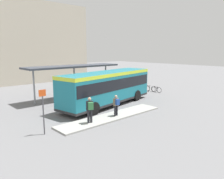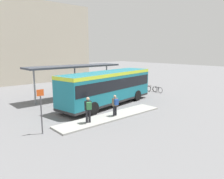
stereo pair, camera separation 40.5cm
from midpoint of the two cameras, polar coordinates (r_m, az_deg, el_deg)
The scene contains 11 objects.
ground_plane at distance 20.81m, azimuth -1.63°, elevation -4.01°, with size 120.00×120.00×0.00m, color slate.
curb_island at distance 17.00m, azimuth -0.55°, elevation -7.07°, with size 9.34×1.80×0.12m.
city_bus at distance 20.44m, azimuth -1.64°, elevation 0.99°, with size 10.81×4.27×3.14m.
pedestrian_waiting at distance 16.75m, azimuth 0.43°, elevation -3.82°, with size 0.42×0.45×1.62m.
pedestrian_companion at distance 15.19m, azimuth -6.56°, elevation -4.92°, with size 0.51×0.55×1.82m.
bicycle_black at distance 27.42m, azimuth 11.05°, elevation 0.02°, with size 0.48×1.61×0.69m.
bicycle_white at distance 27.81m, azimuth 9.69°, elevation 0.25°, with size 0.48×1.70×0.74m.
bicycle_red at distance 28.14m, azimuth 8.23°, elevation 0.40°, with size 0.48×1.68×0.73m.
station_shelter at distance 23.76m, azimuth -10.41°, elevation 5.78°, with size 10.52×2.57×3.52m.
platform_sign at distance 13.95m, azimuth -18.32°, elevation -5.07°, with size 0.44×0.08×2.80m.
station_building at distance 40.53m, azimuth -24.27°, elevation 11.01°, with size 21.32×10.84×12.60m.
Camera 1 is at (-13.34, -15.12, 5.11)m, focal length 35.00 mm.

